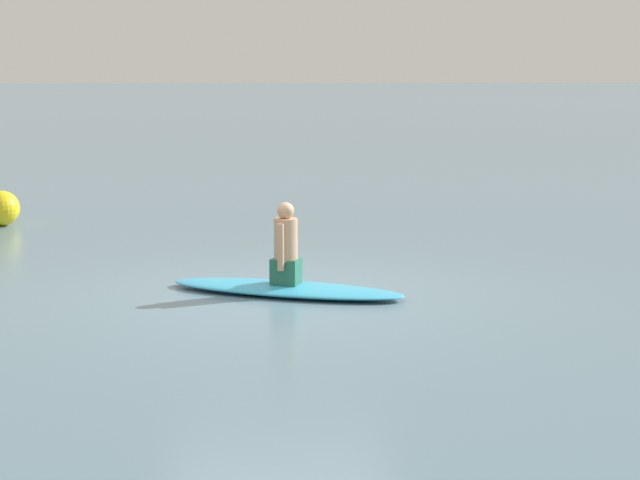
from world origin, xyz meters
TOP-DOWN VIEW (x-y plane):
  - ground_plane at (0.00, 0.00)m, footprint 400.00×400.00m
  - surfboard at (0.18, -0.07)m, footprint 1.82×2.80m
  - person_paddler at (0.18, -0.07)m, footprint 0.39×0.38m
  - buoy_marker at (5.75, 4.11)m, footprint 0.57×0.57m

SIDE VIEW (x-z plane):
  - ground_plane at x=0.00m, z-range 0.00..0.00m
  - surfboard at x=0.18m, z-range 0.00..0.11m
  - buoy_marker at x=5.75m, z-range 0.00..0.57m
  - person_paddler at x=0.18m, z-range 0.07..0.99m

